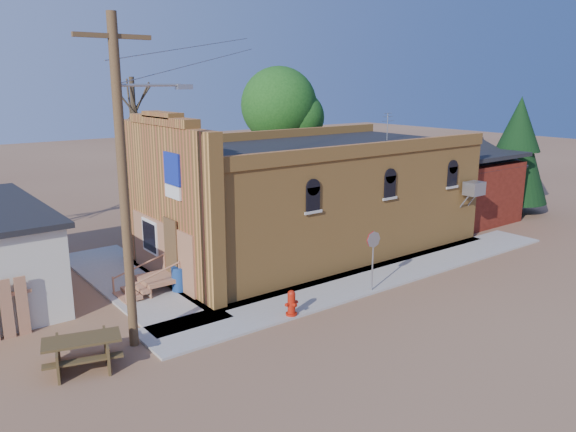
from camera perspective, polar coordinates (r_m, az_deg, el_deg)
ground at (r=20.25m, az=8.24°, el=-7.73°), size 120.00×120.00×0.00m
sidewalk_south at (r=21.84m, az=9.34°, el=-6.06°), size 19.00×2.20×0.08m
sidewalk_west at (r=21.71m, az=-15.52°, el=-6.51°), size 2.60×10.00×0.08m
brick_bar at (r=24.56m, az=2.00°, el=1.89°), size 16.40×7.97×6.30m
red_shed at (r=31.65m, az=15.99°, el=3.89°), size 5.40×6.40×4.30m
utility_pole at (r=15.53m, az=-16.24°, el=3.62°), size 3.12×0.26×9.00m
tree_bare_near at (r=28.21m, az=-15.43°, el=10.36°), size 2.80×2.80×7.65m
tree_leafy at (r=33.08m, az=-0.93°, el=11.19°), size 4.40×4.40×8.15m
evergreen_tree at (r=33.95m, az=22.28°, el=6.49°), size 3.60×3.60×6.50m
fire_hydrant at (r=17.91m, az=0.36°, el=-8.81°), size 0.47×0.45×0.83m
stop_sign at (r=19.78m, az=8.65°, el=-2.95°), size 0.59×0.09×2.16m
trash_barrel at (r=20.30m, az=-10.96°, el=-6.25°), size 0.73×0.73×0.87m
picnic_table at (r=15.93m, az=-20.17°, el=-12.52°), size 2.26×1.92×0.81m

